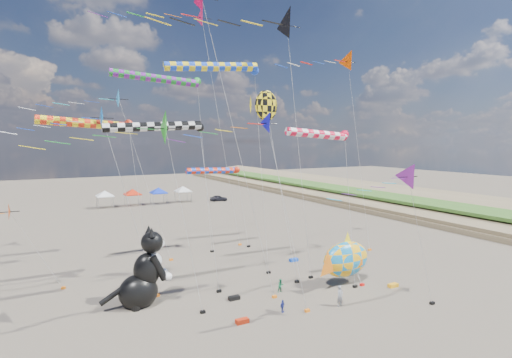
{
  "coord_description": "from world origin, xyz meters",
  "views": [
    {
      "loc": [
        -16.5,
        -17.64,
        12.39
      ],
      "look_at": [
        -0.31,
        12.0,
        9.18
      ],
      "focal_mm": 28.0,
      "sensor_mm": 36.0,
      "label": 1
    }
  ],
  "objects_px": {
    "cat_inflatable": "(142,267)",
    "child_green": "(281,286)",
    "person_adult": "(340,296)",
    "fish_inflatable": "(345,259)",
    "child_blue": "(282,306)",
    "parked_car": "(219,198)"
  },
  "relations": [
    {
      "from": "cat_inflatable",
      "to": "child_green",
      "type": "xyz_separation_m",
      "value": [
        10.54,
        -2.81,
        -2.44
      ]
    },
    {
      "from": "cat_inflatable",
      "to": "child_green",
      "type": "bearing_deg",
      "value": -13.93
    },
    {
      "from": "cat_inflatable",
      "to": "person_adult",
      "type": "distance_m",
      "value": 15.05
    },
    {
      "from": "child_green",
      "to": "fish_inflatable",
      "type": "bearing_deg",
      "value": -6.4
    },
    {
      "from": "cat_inflatable",
      "to": "child_blue",
      "type": "distance_m",
      "value": 10.86
    },
    {
      "from": "child_blue",
      "to": "parked_car",
      "type": "relative_size",
      "value": 0.26
    },
    {
      "from": "fish_inflatable",
      "to": "parked_car",
      "type": "height_order",
      "value": "fish_inflatable"
    },
    {
      "from": "fish_inflatable",
      "to": "parked_car",
      "type": "relative_size",
      "value": 1.75
    },
    {
      "from": "fish_inflatable",
      "to": "person_adult",
      "type": "relative_size",
      "value": 4.0
    },
    {
      "from": "child_green",
      "to": "child_blue",
      "type": "relative_size",
      "value": 1.21
    },
    {
      "from": "cat_inflatable",
      "to": "person_adult",
      "type": "xyz_separation_m",
      "value": [
        12.98,
        -7.28,
        -2.21
      ]
    },
    {
      "from": "cat_inflatable",
      "to": "child_green",
      "type": "relative_size",
      "value": 5.32
    },
    {
      "from": "person_adult",
      "to": "child_green",
      "type": "height_order",
      "value": "person_adult"
    },
    {
      "from": "cat_inflatable",
      "to": "child_green",
      "type": "distance_m",
      "value": 11.18
    },
    {
      "from": "child_green",
      "to": "child_blue",
      "type": "xyz_separation_m",
      "value": [
        -1.95,
        -3.33,
        -0.1
      ]
    },
    {
      "from": "cat_inflatable",
      "to": "parked_car",
      "type": "bearing_deg",
      "value": 61.48
    },
    {
      "from": "cat_inflatable",
      "to": "child_green",
      "type": "height_order",
      "value": "cat_inflatable"
    },
    {
      "from": "fish_inflatable",
      "to": "child_blue",
      "type": "relative_size",
      "value": 6.76
    },
    {
      "from": "child_green",
      "to": "parked_car",
      "type": "relative_size",
      "value": 0.31
    },
    {
      "from": "fish_inflatable",
      "to": "child_green",
      "type": "xyz_separation_m",
      "value": [
        -5.88,
        1.1,
        -1.67
      ]
    },
    {
      "from": "person_adult",
      "to": "child_blue",
      "type": "xyz_separation_m",
      "value": [
        -4.39,
        1.15,
        -0.32
      ]
    },
    {
      "from": "fish_inflatable",
      "to": "child_blue",
      "type": "xyz_separation_m",
      "value": [
        -7.82,
        -2.22,
        -1.77
      ]
    }
  ]
}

